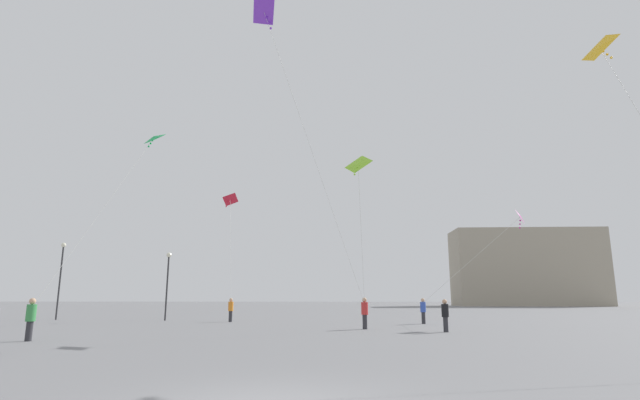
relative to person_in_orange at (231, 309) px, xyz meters
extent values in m
cylinder|color=#2D2D33|center=(0.00, 0.00, -0.51)|extent=(0.24, 0.24, 0.73)
cylinder|color=orange|center=(0.00, 0.00, 0.17)|extent=(0.35, 0.35, 0.64)
sphere|color=tan|center=(0.00, 0.00, 0.61)|extent=(0.24, 0.24, 0.24)
cylinder|color=#2D2D33|center=(12.79, -8.92, -0.52)|extent=(0.24, 0.24, 0.72)
cylinder|color=black|center=(12.79, -8.92, 0.15)|extent=(0.34, 0.34, 0.63)
sphere|color=tan|center=(12.79, -8.92, 0.59)|extent=(0.24, 0.24, 0.24)
cylinder|color=#2D2D33|center=(8.91, -7.01, -0.50)|extent=(0.25, 0.25, 0.76)
cylinder|color=red|center=(8.91, -7.01, 0.21)|extent=(0.36, 0.36, 0.66)
sphere|color=tan|center=(8.91, -7.01, 0.66)|extent=(0.25, 0.25, 0.25)
cylinder|color=#2D2D33|center=(-4.57, -14.57, -0.50)|extent=(0.25, 0.25, 0.75)
cylinder|color=#388C47|center=(-4.57, -14.57, 0.20)|extent=(0.36, 0.36, 0.66)
sphere|color=tan|center=(-4.57, -14.57, 0.65)|extent=(0.25, 0.25, 0.25)
cylinder|color=#2D2D33|center=(12.87, -1.76, -0.52)|extent=(0.24, 0.24, 0.73)
cylinder|color=#3351B7|center=(12.87, -1.76, 0.17)|extent=(0.35, 0.35, 0.63)
sphere|color=tan|center=(12.87, -1.76, 0.60)|extent=(0.24, 0.24, 0.24)
pyramid|color=red|center=(-1.20, 3.52, 8.43)|extent=(1.19, 1.57, 0.76)
sphere|color=red|center=(-1.25, 3.39, 8.20)|extent=(0.10, 0.10, 0.10)
sphere|color=red|center=(-1.32, 3.27, 7.99)|extent=(0.10, 0.10, 0.10)
sphere|color=red|center=(-1.40, 3.15, 7.78)|extent=(0.10, 0.10, 0.10)
cylinder|color=silver|center=(-0.59, 1.76, 4.42)|extent=(1.19, 3.53, 8.00)
pyramid|color=yellow|center=(18.40, -14.83, 10.88)|extent=(0.89, 1.63, 0.90)
sphere|color=yellow|center=(18.49, -14.94, 10.66)|extent=(0.10, 0.10, 0.10)
sphere|color=yellow|center=(18.56, -15.07, 10.45)|extent=(0.10, 0.10, 0.10)
sphere|color=yellow|center=(18.62, -15.19, 10.24)|extent=(0.10, 0.10, 0.10)
pyramid|color=#D12899|center=(18.91, -3.37, 5.73)|extent=(0.89, 1.29, 0.74)
sphere|color=#D12899|center=(18.91, -3.22, 5.51)|extent=(0.10, 0.10, 0.10)
sphere|color=#D12899|center=(18.93, -3.08, 5.30)|extent=(0.10, 0.10, 0.10)
sphere|color=#D12899|center=(18.95, -2.94, 5.09)|extent=(0.10, 0.10, 0.10)
cylinder|color=silver|center=(15.88, -2.56, 3.07)|extent=(6.03, 1.62, 5.31)
cone|color=green|center=(-2.32, -9.33, 9.23)|extent=(1.67, 1.64, 0.87)
sphere|color=green|center=(-2.35, -9.47, 9.02)|extent=(0.10, 0.10, 0.10)
sphere|color=green|center=(-2.38, -9.60, 8.81)|extent=(0.10, 0.10, 0.10)
sphere|color=green|center=(-2.41, -9.74, 8.60)|extent=(0.10, 0.10, 0.10)
cylinder|color=silver|center=(-3.44, -11.95, 4.82)|extent=(2.27, 5.26, 8.82)
pyramid|color=purple|center=(4.36, -14.22, 13.38)|extent=(1.49, 1.67, 0.77)
sphere|color=purple|center=(4.44, -14.12, 13.15)|extent=(0.10, 0.10, 0.10)
sphere|color=purple|center=(4.53, -14.02, 12.94)|extent=(0.10, 0.10, 0.10)
sphere|color=purple|center=(4.63, -13.92, 12.73)|extent=(0.10, 0.10, 0.10)
cylinder|color=silver|center=(6.63, -10.62, 6.89)|extent=(4.59, 7.24, 12.94)
pyramid|color=#8CD12D|center=(8.60, -9.22, 7.63)|extent=(1.36, 1.28, 0.80)
sphere|color=#8CD12D|center=(8.55, -9.33, 7.40)|extent=(0.10, 0.10, 0.10)
sphere|color=#8CD12D|center=(8.48, -9.45, 7.19)|extent=(0.10, 0.10, 0.10)
sphere|color=#8CD12D|center=(8.42, -9.57, 6.98)|extent=(0.10, 0.10, 0.10)
cylinder|color=silver|center=(8.77, -8.11, 4.02)|extent=(0.31, 2.21, 7.20)
cube|color=#A39984|center=(41.60, 57.09, 6.05)|extent=(26.33, 8.96, 13.86)
cylinder|color=#2D2D30|center=(-5.18, 1.65, 1.42)|extent=(0.12, 0.12, 4.60)
sphere|color=#EAE5C6|center=(-5.18, 1.65, 3.87)|extent=(0.36, 0.36, 0.36)
cylinder|color=#2D2D30|center=(-13.80, 2.42, 1.85)|extent=(0.12, 0.12, 5.46)
sphere|color=#EAE5C6|center=(-13.80, 2.42, 4.73)|extent=(0.36, 0.36, 0.36)
camera|label=1|loc=(7.80, -33.34, 0.84)|focal=26.77mm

